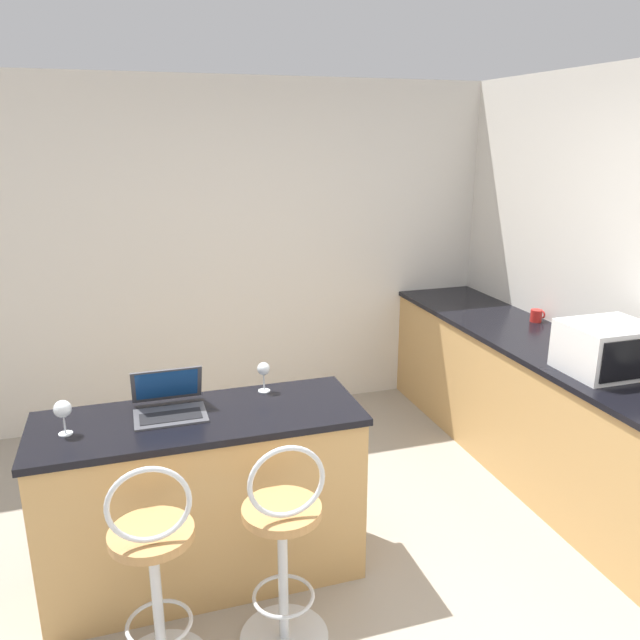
# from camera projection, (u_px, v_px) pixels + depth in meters

# --- Properties ---
(ground_plane) EXTENTS (20.00, 20.00, 0.00)m
(ground_plane) POSITION_uv_depth(u_px,v_px,m) (365.00, 633.00, 2.85)
(ground_plane) COLOR gray
(wall_back) EXTENTS (12.00, 0.06, 2.60)m
(wall_back) POSITION_uv_depth(u_px,v_px,m) (246.00, 253.00, 4.86)
(wall_back) COLOR silver
(wall_back) RESTS_ON ground_plane
(breakfast_bar) EXTENTS (1.56, 0.57, 0.90)m
(breakfast_bar) POSITION_uv_depth(u_px,v_px,m) (204.00, 498.00, 3.10)
(breakfast_bar) COLOR tan
(breakfast_bar) RESTS_ON ground_plane
(counter_right) EXTENTS (0.67, 3.10, 0.90)m
(counter_right) POSITION_uv_depth(u_px,v_px,m) (539.00, 406.00, 4.14)
(counter_right) COLOR tan
(counter_right) RESTS_ON ground_plane
(bar_stool_near) EXTENTS (0.40, 0.40, 1.01)m
(bar_stool_near) POSITION_uv_depth(u_px,v_px,m) (155.00, 577.00, 2.51)
(bar_stool_near) COLOR silver
(bar_stool_near) RESTS_ON ground_plane
(bar_stool_far) EXTENTS (0.40, 0.40, 1.01)m
(bar_stool_far) POSITION_uv_depth(u_px,v_px,m) (284.00, 551.00, 2.66)
(bar_stool_far) COLOR silver
(bar_stool_far) RESTS_ON ground_plane
(laptop) EXTENTS (0.34, 0.30, 0.21)m
(laptop) POSITION_uv_depth(u_px,v_px,m) (169.00, 402.00, 2.99)
(laptop) COLOR #47474C
(laptop) RESTS_ON breakfast_bar
(microwave) EXTENTS (0.46, 0.40, 0.28)m
(microwave) POSITION_uv_depth(u_px,v_px,m) (607.00, 348.00, 3.48)
(microwave) COLOR white
(microwave) RESTS_ON counter_right
(mug_red) EXTENTS (0.10, 0.08, 0.09)m
(mug_red) POSITION_uv_depth(u_px,v_px,m) (537.00, 316.00, 4.45)
(mug_red) COLOR red
(mug_red) RESTS_ON counter_right
(wine_glass_tall) EXTENTS (0.08, 0.08, 0.16)m
(wine_glass_tall) POSITION_uv_depth(u_px,v_px,m) (63.00, 410.00, 2.75)
(wine_glass_tall) COLOR silver
(wine_glass_tall) RESTS_ON breakfast_bar
(wine_glass_short) EXTENTS (0.07, 0.07, 0.16)m
(wine_glass_short) POSITION_uv_depth(u_px,v_px,m) (264.00, 370.00, 3.22)
(wine_glass_short) COLOR silver
(wine_glass_short) RESTS_ON breakfast_bar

